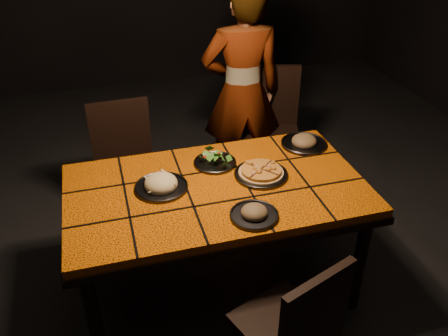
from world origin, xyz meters
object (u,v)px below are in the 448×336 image
object	(u,v)px
plate_pizza	(261,173)
chair_far_right	(271,122)
chair_far_left	(125,159)
plate_pasta	(161,185)
chair_near	(297,324)
diner	(242,92)
dining_table	(217,198)

from	to	relation	value
plate_pizza	chair_far_right	bearing A→B (deg)	65.87
chair_far_left	chair_far_right	world-z (taller)	chair_far_right
chair_far_left	plate_pizza	bearing A→B (deg)	-50.80
chair_far_right	plate_pasta	world-z (taller)	chair_far_right
chair_near	chair_far_right	size ratio (longest dim) A/B	0.88
plate_pizza	diner	bearing A→B (deg)	78.25
dining_table	plate_pasta	size ratio (longest dim) A/B	5.65
diner	dining_table	bearing A→B (deg)	69.43
chair_near	chair_far_left	size ratio (longest dim) A/B	0.94
chair_far_left	chair_far_right	bearing A→B (deg)	7.60
chair_near	chair_far_left	bearing A→B (deg)	-90.21
dining_table	plate_pasta	bearing A→B (deg)	168.73
chair_near	chair_far_right	bearing A→B (deg)	-127.50
chair_far_right	plate_pasta	bearing A→B (deg)	-119.83
chair_far_right	diner	size ratio (longest dim) A/B	0.59
dining_table	chair_near	size ratio (longest dim) A/B	1.91
plate_pasta	diner	bearing A→B (deg)	51.96
chair_near	dining_table	bearing A→B (deg)	-99.12
plate_pasta	chair_far_left	bearing A→B (deg)	100.51
chair_far_left	chair_far_right	size ratio (longest dim) A/B	0.94
chair_near	chair_far_left	distance (m)	1.70
chair_near	plate_pizza	distance (m)	0.86
dining_table	diner	xyz separation A→B (m)	(0.47, 1.03, 0.15)
chair_far_right	diner	distance (m)	0.35
chair_far_left	plate_pizza	xyz separation A→B (m)	(0.70, -0.78, 0.25)
chair_near	diner	distance (m)	1.87
dining_table	chair_far_left	xyz separation A→B (m)	(-0.43, 0.81, -0.15)
plate_pizza	plate_pasta	world-z (taller)	plate_pasta
chair_near	diner	world-z (taller)	diner
dining_table	plate_pizza	distance (m)	0.28
chair_near	chair_far_right	distance (m)	1.87
plate_pasta	chair_far_right	bearing A→B (deg)	43.84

